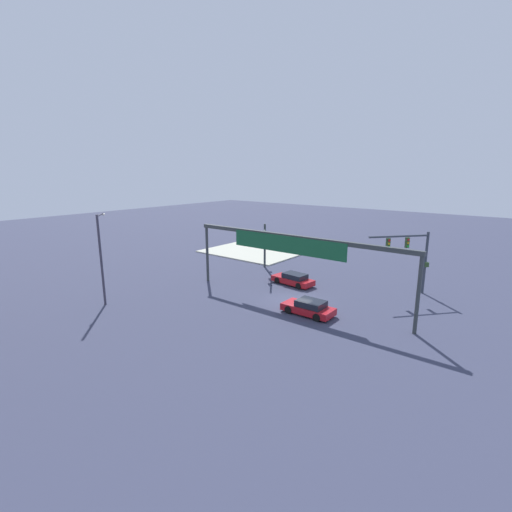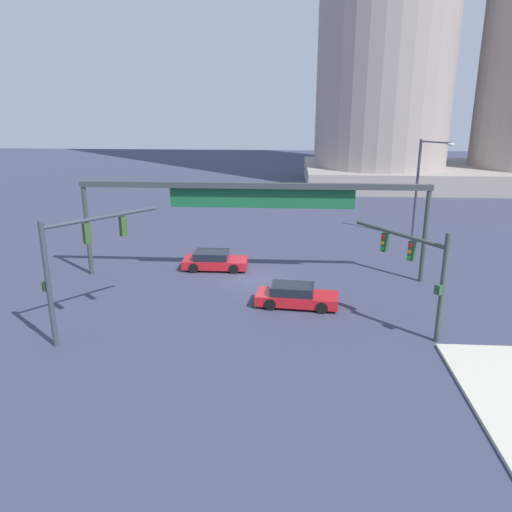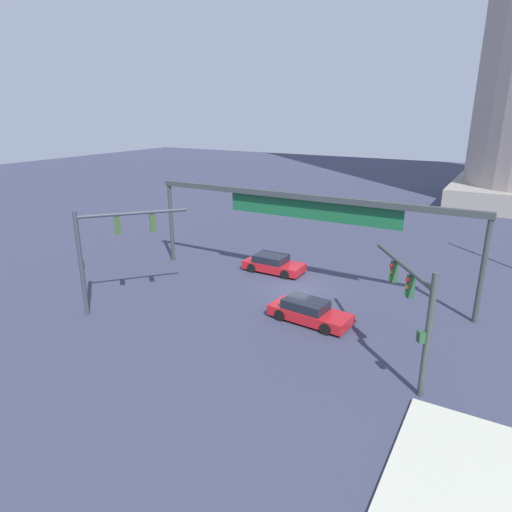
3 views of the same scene
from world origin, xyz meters
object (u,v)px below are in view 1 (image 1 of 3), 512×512
streetlamp_curved_arm (101,252)px  fire_hydrant_on_curb (278,249)px  sedan_car_waiting_far (293,279)px  traffic_signal_opposite_side (264,241)px  sedan_car_approaching (309,308)px  traffic_signal_near_corner (412,252)px

streetlamp_curved_arm → fire_hydrant_on_curb: (0.19, -26.53, -4.11)m
sedan_car_waiting_far → fire_hydrant_on_curb: size_ratio=6.44×
traffic_signal_opposite_side → sedan_car_approaching: bearing=16.8°
sedan_car_waiting_far → fire_hydrant_on_curb: sedan_car_waiting_far is taller
streetlamp_curved_arm → sedan_car_waiting_far: 18.24m
sedan_car_approaching → sedan_car_waiting_far: bearing=-48.3°
traffic_signal_near_corner → traffic_signal_opposite_side: bearing=-43.4°
traffic_signal_opposite_side → sedan_car_approaching: size_ratio=1.24×
traffic_signal_near_corner → sedan_car_approaching: (4.77, 10.23, -3.51)m
traffic_signal_near_corner → streetlamp_curved_arm: (19.99, 19.06, 0.50)m
sedan_car_approaching → streetlamp_curved_arm: bearing=30.0°
traffic_signal_opposite_side → sedan_car_approaching: (-11.02, 8.61, -2.88)m
streetlamp_curved_arm → sedan_car_approaching: (-15.22, -8.82, -4.02)m
traffic_signal_opposite_side → sedan_car_waiting_far: (-5.70, 2.64, -2.88)m
sedan_car_waiting_far → streetlamp_curved_arm: bearing=61.8°
sedan_car_waiting_far → fire_hydrant_on_curb: 15.48m
traffic_signal_opposite_side → sedan_car_approaching: traffic_signal_opposite_side is taller
traffic_signal_near_corner → streetlamp_curved_arm: streetlamp_curved_arm is taller
traffic_signal_near_corner → streetlamp_curved_arm: size_ratio=0.75×
sedan_car_approaching → fire_hydrant_on_curb: 23.47m
traffic_signal_near_corner → fire_hydrant_on_curb: bearing=-69.6°
traffic_signal_near_corner → traffic_signal_opposite_side: size_ratio=1.12×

